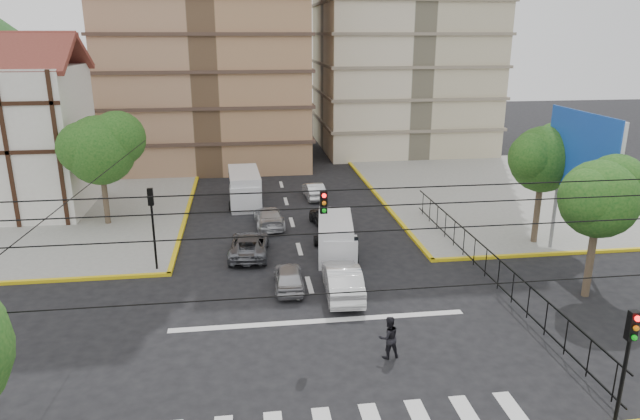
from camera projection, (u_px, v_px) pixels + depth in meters
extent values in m
plane|color=black|center=(323.00, 335.00, 23.83)|extent=(160.00, 160.00, 0.00)
cube|color=gray|center=(3.00, 211.00, 40.16)|extent=(26.00, 26.00, 0.15)
cube|color=gray|center=(537.00, 191.00, 45.31)|extent=(26.00, 26.00, 0.15)
cube|color=silver|center=(319.00, 321.00, 24.97)|extent=(13.00, 0.40, 0.01)
cube|color=silver|center=(7.00, 142.00, 38.83)|extent=(10.00, 8.00, 10.00)
cube|color=maroon|center=(3.00, 51.00, 38.88)|extent=(10.80, 4.25, 2.65)
cylinder|color=slate|center=(595.00, 238.00, 28.85)|extent=(0.20, 0.20, 4.00)
cylinder|color=slate|center=(554.00, 214.00, 32.63)|extent=(0.20, 0.20, 4.00)
cube|color=silver|center=(584.00, 152.00, 29.55)|extent=(0.25, 6.00, 4.00)
cube|color=blue|center=(580.00, 153.00, 29.53)|extent=(0.08, 6.20, 4.20)
cylinder|color=#473828|center=(591.00, 255.00, 26.78)|extent=(0.36, 0.36, 4.20)
sphere|color=#154A16|center=(599.00, 199.00, 25.96)|extent=(3.60, 3.60, 3.60)
sphere|color=#154A16|center=(615.00, 185.00, 26.20)|extent=(2.88, 2.88, 2.88)
sphere|color=#154A16|center=(589.00, 197.00, 25.53)|extent=(2.70, 2.70, 2.70)
cylinder|color=#473828|center=(537.00, 208.00, 33.49)|extent=(0.36, 0.36, 4.48)
sphere|color=#154A16|center=(543.00, 159.00, 32.62)|extent=(3.80, 3.80, 3.80)
sphere|color=#154A16|center=(557.00, 148.00, 32.86)|extent=(3.04, 3.04, 3.04)
sphere|color=#154A16|center=(534.00, 157.00, 32.18)|extent=(2.85, 2.85, 2.85)
cylinder|color=#473828|center=(105.00, 194.00, 36.81)|extent=(0.36, 0.36, 4.20)
sphere|color=#154A16|center=(100.00, 150.00, 35.94)|extent=(4.40, 4.40, 4.40)
sphere|color=#154A16|center=(118.00, 139.00, 36.17)|extent=(3.52, 3.52, 3.52)
sphere|color=#154A16|center=(84.00, 148.00, 35.48)|extent=(3.30, 3.30, 3.30)
cylinder|color=black|center=(620.00, 392.00, 16.89)|extent=(0.12, 0.12, 3.50)
cube|color=black|center=(632.00, 325.00, 16.24)|extent=(0.28, 0.22, 0.90)
sphere|color=#FF0C0C|center=(634.00, 316.00, 16.15)|extent=(0.17, 0.17, 0.17)
cylinder|color=black|center=(154.00, 237.00, 29.65)|extent=(0.12, 0.12, 3.50)
cube|color=black|center=(150.00, 197.00, 28.99)|extent=(0.28, 0.22, 0.90)
sphere|color=#FF0C0C|center=(150.00, 191.00, 28.91)|extent=(0.17, 0.17, 0.17)
cube|color=black|center=(324.00, 202.00, 22.11)|extent=(0.28, 0.22, 0.90)
cylinder|color=black|center=(377.00, 291.00, 13.46)|extent=(18.00, 0.03, 0.03)
cube|color=silver|center=(335.00, 237.00, 32.14)|extent=(2.48, 4.86, 2.14)
cube|color=silver|center=(341.00, 251.00, 30.43)|extent=(1.90, 1.35, 1.49)
cube|color=black|center=(342.00, 244.00, 29.97)|extent=(1.72, 0.34, 0.84)
cylinder|color=black|center=(323.00, 260.00, 30.84)|extent=(0.25, 0.65, 0.65)
cylinder|color=black|center=(355.00, 258.00, 31.07)|extent=(0.25, 0.65, 0.65)
cylinder|color=black|center=(316.00, 241.00, 33.66)|extent=(0.25, 0.65, 0.65)
cylinder|color=black|center=(346.00, 240.00, 33.88)|extent=(0.25, 0.65, 0.65)
cube|color=silver|center=(244.00, 188.00, 41.77)|extent=(2.37, 5.42, 2.45)
cube|color=silver|center=(245.00, 198.00, 39.80)|extent=(2.08, 1.37, 1.70)
cube|color=black|center=(245.00, 191.00, 39.28)|extent=(1.97, 0.19, 0.96)
cylinder|color=black|center=(231.00, 206.00, 40.28)|extent=(0.25, 0.75, 0.75)
cylinder|color=black|center=(259.00, 205.00, 40.54)|extent=(0.25, 0.75, 0.75)
cylinder|color=black|center=(231.00, 193.00, 43.51)|extent=(0.25, 0.75, 0.75)
cylinder|color=black|center=(258.00, 192.00, 43.77)|extent=(0.25, 0.75, 0.75)
imported|color=#AFAEB3|center=(289.00, 277.00, 28.02)|extent=(1.54, 3.61, 1.22)
imported|color=white|center=(342.00, 280.00, 27.28)|extent=(1.87, 4.76, 1.54)
imported|color=slate|center=(249.00, 245.00, 32.18)|extent=(2.50, 4.75, 1.27)
imported|color=silver|center=(269.00, 217.00, 37.07)|extent=(2.01, 4.47, 1.27)
imported|color=black|center=(328.00, 217.00, 36.89)|extent=(2.29, 4.28, 1.38)
imported|color=silver|center=(314.00, 190.00, 43.38)|extent=(1.52, 3.77, 1.22)
imported|color=black|center=(389.00, 337.00, 21.96)|extent=(0.94, 0.79, 1.72)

